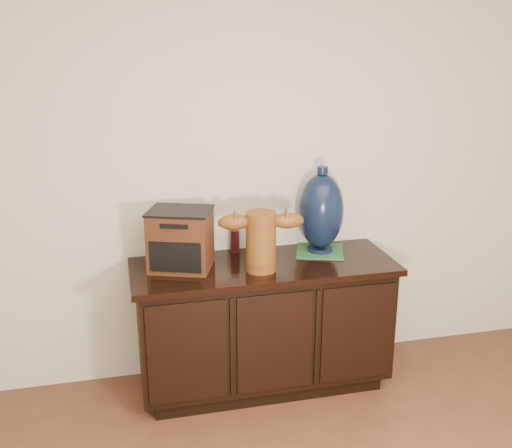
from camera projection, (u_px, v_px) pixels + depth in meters
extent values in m
plane|color=beige|center=(252.00, 157.00, 3.40)|extent=(4.50, 0.00, 4.50)
cube|color=black|center=(263.00, 377.00, 3.52)|extent=(1.29, 0.45, 0.08)
cube|color=black|center=(263.00, 321.00, 3.41)|extent=(1.40, 0.50, 0.64)
cube|color=black|center=(263.00, 266.00, 3.31)|extent=(1.46, 0.56, 0.03)
cube|color=black|center=(187.00, 353.00, 3.07)|extent=(0.41, 0.01, 0.56)
cube|color=black|center=(275.00, 343.00, 3.17)|extent=(0.41, 0.01, 0.56)
cube|color=black|center=(357.00, 333.00, 3.28)|extent=(0.41, 0.01, 0.56)
cylinder|color=brown|center=(261.00, 242.00, 3.16)|extent=(0.18, 0.18, 0.32)
cylinder|color=#3D190B|center=(261.00, 263.00, 3.20)|extent=(0.19, 0.19, 0.03)
cylinder|color=#3D190B|center=(261.00, 222.00, 3.13)|extent=(0.19, 0.19, 0.03)
ellipsoid|color=brown|center=(234.00, 222.00, 3.12)|extent=(0.18, 0.10, 0.09)
ellipsoid|color=brown|center=(287.00, 220.00, 3.14)|extent=(0.18, 0.10, 0.09)
cube|color=#411F10|center=(181.00, 240.00, 3.20)|extent=(0.38, 0.35, 0.32)
cube|color=black|center=(175.00, 257.00, 3.09)|extent=(0.26, 0.10, 0.16)
cube|color=black|center=(180.00, 211.00, 3.15)|extent=(0.40, 0.36, 0.01)
cube|color=#2A5F32|center=(320.00, 251.00, 3.48)|extent=(0.34, 0.34, 0.01)
cylinder|color=black|center=(320.00, 249.00, 3.48)|extent=(0.14, 0.14, 0.02)
ellipsoid|color=black|center=(321.00, 211.00, 3.41)|extent=(0.33, 0.33, 0.44)
cylinder|color=black|center=(323.00, 170.00, 3.34)|extent=(0.06, 0.06, 0.04)
cylinder|color=#560E15|center=(235.00, 241.00, 3.46)|extent=(0.05, 0.05, 0.13)
cylinder|color=silver|center=(235.00, 229.00, 3.44)|extent=(0.05, 0.05, 0.02)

